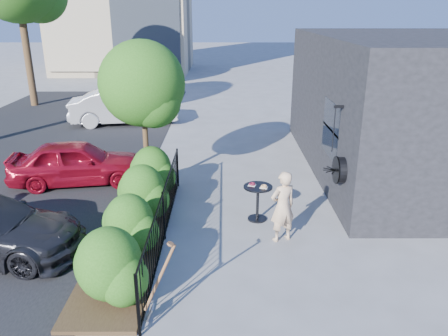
{
  "coord_description": "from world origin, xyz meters",
  "views": [
    {
      "loc": [
        -0.23,
        -8.36,
        4.67
      ],
      "look_at": [
        -0.22,
        1.18,
        1.2
      ],
      "focal_mm": 35.0,
      "sensor_mm": 36.0,
      "label": 1
    }
  ],
  "objects_px": {
    "woman": "(283,207)",
    "car_red": "(77,162)",
    "patio_tree": "(145,89)",
    "car_silver": "(124,107)",
    "cafe_table": "(258,197)",
    "shovel": "(158,286)"
  },
  "relations": [
    {
      "from": "cafe_table",
      "to": "car_red",
      "type": "xyz_separation_m",
      "value": [
        -4.93,
        2.32,
        0.04
      ]
    },
    {
      "from": "cafe_table",
      "to": "patio_tree",
      "type": "bearing_deg",
      "value": 146.8
    },
    {
      "from": "car_silver",
      "to": "cafe_table",
      "type": "bearing_deg",
      "value": -160.71
    },
    {
      "from": "woman",
      "to": "car_red",
      "type": "height_order",
      "value": "woman"
    },
    {
      "from": "woman",
      "to": "patio_tree",
      "type": "bearing_deg",
      "value": -64.55
    },
    {
      "from": "cafe_table",
      "to": "car_silver",
      "type": "relative_size",
      "value": 0.2
    },
    {
      "from": "woman",
      "to": "cafe_table",
      "type": "bearing_deg",
      "value": -89.1
    },
    {
      "from": "patio_tree",
      "to": "car_red",
      "type": "height_order",
      "value": "patio_tree"
    },
    {
      "from": "cafe_table",
      "to": "car_red",
      "type": "bearing_deg",
      "value": 154.76
    },
    {
      "from": "cafe_table",
      "to": "shovel",
      "type": "distance_m",
      "value": 3.97
    },
    {
      "from": "car_red",
      "to": "woman",
      "type": "bearing_deg",
      "value": -130.9
    },
    {
      "from": "shovel",
      "to": "car_red",
      "type": "height_order",
      "value": "shovel"
    },
    {
      "from": "cafe_table",
      "to": "car_red",
      "type": "relative_size",
      "value": 0.25
    },
    {
      "from": "woman",
      "to": "car_silver",
      "type": "relative_size",
      "value": 0.35
    },
    {
      "from": "woman",
      "to": "car_red",
      "type": "xyz_separation_m",
      "value": [
        -5.37,
        3.3,
        -0.16
      ]
    },
    {
      "from": "woman",
      "to": "shovel",
      "type": "bearing_deg",
      "value": 24.65
    },
    {
      "from": "shovel",
      "to": "patio_tree",
      "type": "bearing_deg",
      "value": 100.36
    },
    {
      "from": "cafe_table",
      "to": "woman",
      "type": "bearing_deg",
      "value": -65.36
    },
    {
      "from": "patio_tree",
      "to": "car_silver",
      "type": "distance_m",
      "value": 7.99
    },
    {
      "from": "woman",
      "to": "car_silver",
      "type": "xyz_separation_m",
      "value": [
        -5.52,
        10.19,
        -0.04
      ]
    },
    {
      "from": "shovel",
      "to": "woman",
      "type": "bearing_deg",
      "value": 48.38
    },
    {
      "from": "car_red",
      "to": "patio_tree",
      "type": "bearing_deg",
      "value": -112.38
    }
  ]
}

